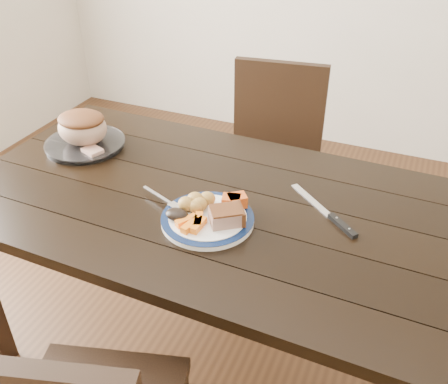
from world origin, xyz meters
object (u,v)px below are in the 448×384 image
at_px(fork, 164,200).
at_px(pork_slice, 226,216).
at_px(dinner_plate, 208,220).
at_px(carving_knife, 334,219).
at_px(roast_joint, 83,128).
at_px(chair_far, 272,155).
at_px(serving_platter, 85,145).
at_px(dining_table, 204,219).

bearing_deg(fork, pork_slice, 13.74).
height_order(dinner_plate, carving_knife, dinner_plate).
relative_size(dinner_plate, roast_joint, 1.49).
xyz_separation_m(chair_far, serving_platter, (-0.56, -0.61, 0.23)).
xyz_separation_m(serving_platter, pork_slice, (0.69, -0.26, 0.03)).
distance_m(dining_table, fork, 0.17).
xyz_separation_m(serving_platter, roast_joint, (0.00, 0.00, 0.07)).
height_order(dinner_plate, fork, fork).
bearing_deg(carving_knife, dining_table, -134.25).
bearing_deg(fork, roast_joint, 176.50).
relative_size(chair_far, fork, 5.43).
bearing_deg(fork, chair_far, 105.55).
bearing_deg(carving_knife, roast_joint, -144.87).
distance_m(chair_far, serving_platter, 0.86).
bearing_deg(chair_far, dining_table, 82.43).
xyz_separation_m(dinner_plate, carving_knife, (0.35, 0.16, -0.00)).
xyz_separation_m(chair_far, dinner_plate, (0.07, -0.86, 0.23)).
distance_m(serving_platter, roast_joint, 0.07).
relative_size(roast_joint, carving_knife, 0.74).
distance_m(serving_platter, carving_knife, 0.98).
xyz_separation_m(dining_table, roast_joint, (-0.56, 0.13, 0.17)).
height_order(dining_table, roast_joint, roast_joint).
distance_m(fork, carving_knife, 0.53).
distance_m(fork, roast_joint, 0.52).
height_order(dining_table, pork_slice, pork_slice).
distance_m(chair_far, carving_knife, 0.85).
xyz_separation_m(chair_far, fork, (-0.10, -0.83, 0.25)).
bearing_deg(dining_table, serving_platter, 166.67).
bearing_deg(dining_table, dinner_plate, -60.07).
distance_m(serving_platter, pork_slice, 0.74).
bearing_deg(dinner_plate, serving_platter, 158.17).
bearing_deg(pork_slice, dinner_plate, 175.24).
xyz_separation_m(pork_slice, fork, (-0.22, 0.03, -0.02)).
height_order(serving_platter, carving_knife, serving_platter).
xyz_separation_m(dinner_plate, pork_slice, (0.06, -0.01, 0.03)).
bearing_deg(pork_slice, roast_joint, 159.60).
distance_m(dining_table, chair_far, 0.75).
bearing_deg(dining_table, roast_joint, 166.67).
bearing_deg(chair_far, fork, 75.96).
xyz_separation_m(dining_table, chair_far, (0.00, 0.74, -0.13)).
height_order(dining_table, dinner_plate, dinner_plate).
height_order(fork, carving_knife, fork).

